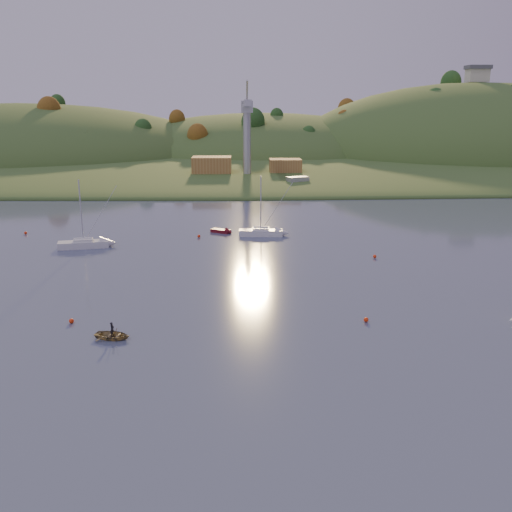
{
  "coord_description": "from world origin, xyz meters",
  "views": [
    {
      "loc": [
        -0.2,
        -40.25,
        21.74
      ],
      "look_at": [
        1.9,
        31.5,
        2.5
      ],
      "focal_mm": 40.0,
      "sensor_mm": 36.0,
      "label": 1
    }
  ],
  "objects_px": {
    "sailboat_near": "(84,243)",
    "canoe": "(113,335)",
    "red_tender": "(225,231)",
    "sailboat_far": "(261,232)"
  },
  "relations": [
    {
      "from": "sailboat_near",
      "to": "red_tender",
      "type": "xyz_separation_m",
      "value": [
        21.69,
        9.87,
        -0.41
      ]
    },
    {
      "from": "sailboat_far",
      "to": "red_tender",
      "type": "relative_size",
      "value": 2.44
    },
    {
      "from": "canoe",
      "to": "sailboat_far",
      "type": "bearing_deg",
      "value": -5.76
    },
    {
      "from": "sailboat_far",
      "to": "canoe",
      "type": "bearing_deg",
      "value": -106.53
    },
    {
      "from": "sailboat_near",
      "to": "red_tender",
      "type": "relative_size",
      "value": 2.54
    },
    {
      "from": "sailboat_near",
      "to": "canoe",
      "type": "xyz_separation_m",
      "value": [
        12.12,
        -35.93,
        -0.34
      ]
    },
    {
      "from": "sailboat_near",
      "to": "canoe",
      "type": "distance_m",
      "value": 37.92
    },
    {
      "from": "canoe",
      "to": "red_tender",
      "type": "height_order",
      "value": "red_tender"
    },
    {
      "from": "red_tender",
      "to": "sailboat_far",
      "type": "bearing_deg",
      "value": 11.2
    },
    {
      "from": "sailboat_near",
      "to": "red_tender",
      "type": "height_order",
      "value": "sailboat_near"
    }
  ]
}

